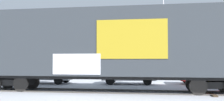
# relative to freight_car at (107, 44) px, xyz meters

# --- Properties ---
(ground_plane) EXTENTS (260.00, 260.00, 0.00)m
(ground_plane) POSITION_rel_freight_car_xyz_m (-0.06, 0.00, -2.74)
(ground_plane) COLOR #B2B5BC
(track) EXTENTS (59.99, 5.12, 0.08)m
(track) POSITION_rel_freight_car_xyz_m (1.80, -0.10, -2.70)
(track) COLOR #4C4742
(track) RESTS_ON ground_plane
(freight_car) EXTENTS (16.74, 3.84, 4.90)m
(freight_car) POSITION_rel_freight_car_xyz_m (0.00, 0.00, 0.00)
(freight_car) COLOR #33383D
(freight_car) RESTS_ON ground_plane
(flagpole) EXTENTS (0.69, 1.45, 9.89)m
(flagpole) POSITION_rel_freight_car_xyz_m (4.42, 9.64, 3.56)
(flagpole) COLOR silver
(flagpole) RESTS_ON ground_plane
(hillside) EXTENTS (148.00, 42.97, 13.45)m
(hillside) POSITION_rel_freight_car_xyz_m (-0.10, 59.44, 1.86)
(hillside) COLOR gray
(hillside) RESTS_ON ground_plane
(parked_car_silver) EXTENTS (4.86, 2.11, 1.70)m
(parked_car_silver) POSITION_rel_freight_car_xyz_m (-5.76, 4.86, -1.88)
(parked_car_silver) COLOR #B7BABF
(parked_car_silver) RESTS_ON ground_plane
(parked_car_white) EXTENTS (4.04, 1.89, 1.73)m
(parked_car_white) POSITION_rel_freight_car_xyz_m (1.09, 4.94, -1.89)
(parked_car_white) COLOR silver
(parked_car_white) RESTS_ON ground_plane
(parked_car_red) EXTENTS (4.25, 1.88, 1.80)m
(parked_car_red) POSITION_rel_freight_car_xyz_m (6.97, 4.99, -1.83)
(parked_car_red) COLOR #B21E1E
(parked_car_red) RESTS_ON ground_plane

